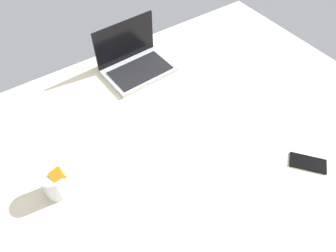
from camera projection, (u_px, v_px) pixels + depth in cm
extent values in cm
cube|color=beige|center=(193.00, 143.00, 142.05)|extent=(180.00, 140.00, 18.00)
cube|color=#B7BABC|center=(139.00, 71.00, 158.74)|extent=(34.15, 24.69, 2.00)
cube|color=black|center=(140.00, 70.00, 157.06)|extent=(29.85, 18.49, 0.40)
cube|color=black|center=(125.00, 41.00, 155.54)|extent=(33.01, 2.72, 21.00)
cylinder|color=silver|center=(55.00, 184.00, 112.31)|extent=(9.00, 9.00, 11.00)
cube|color=orange|center=(57.00, 182.00, 114.40)|extent=(6.42, 5.63, 4.32)
cube|color=#268C33|center=(54.00, 178.00, 111.66)|extent=(5.88, 5.59, 4.95)
cube|color=orange|center=(57.00, 175.00, 108.28)|extent=(5.12, 4.85, 4.73)
cube|color=black|center=(308.00, 163.00, 123.97)|extent=(14.15, 15.13, 0.80)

